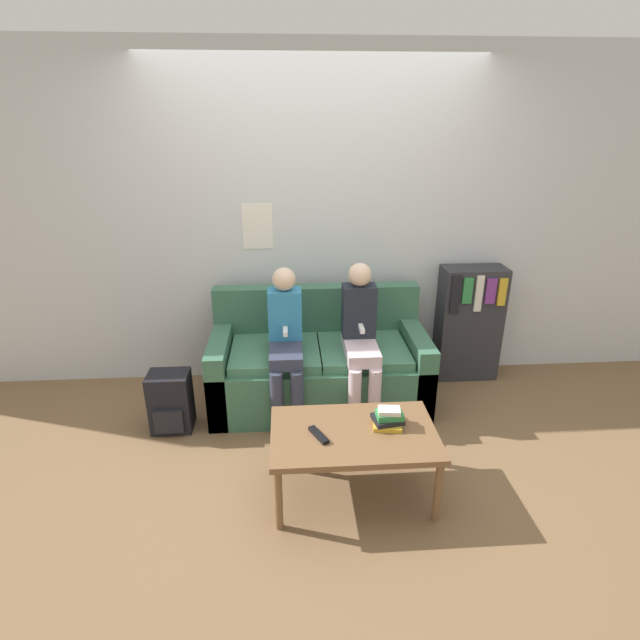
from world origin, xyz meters
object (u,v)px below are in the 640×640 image
(couch, at_px, (319,366))
(person_left, at_px, (286,338))
(bookshelf, at_px, (469,323))
(backpack, at_px, (171,402))
(coffee_table, at_px, (354,438))
(person_right, at_px, (360,335))
(tv_remote, at_px, (319,435))

(couch, xyz_separation_m, person_left, (-0.25, -0.19, 0.33))
(bookshelf, relative_size, backpack, 2.22)
(couch, distance_m, coffee_table, 1.08)
(coffee_table, bearing_deg, person_right, 79.76)
(backpack, bearing_deg, bookshelf, 15.22)
(person_left, distance_m, person_right, 0.54)
(couch, distance_m, person_right, 0.48)
(person_right, height_order, tv_remote, person_right)
(tv_remote, relative_size, bookshelf, 0.18)
(person_left, distance_m, backpack, 0.92)
(backpack, bearing_deg, couch, 17.16)
(coffee_table, xyz_separation_m, backpack, (-1.20, 0.74, -0.17))
(coffee_table, xyz_separation_m, person_right, (0.16, 0.89, 0.25))
(tv_remote, xyz_separation_m, bookshelf, (1.35, 1.41, 0.05))
(person_left, relative_size, bookshelf, 1.14)
(person_left, relative_size, backpack, 2.54)
(person_right, xyz_separation_m, tv_remote, (-0.36, -0.92, -0.19))
(person_right, distance_m, bookshelf, 1.11)
(person_left, height_order, backpack, person_left)
(couch, bearing_deg, person_right, -32.50)
(backpack, bearing_deg, coffee_table, -31.76)
(couch, relative_size, person_left, 1.47)
(tv_remote, bearing_deg, bookshelf, 19.92)
(backpack, bearing_deg, person_left, 9.95)
(coffee_table, relative_size, person_left, 0.86)
(person_left, height_order, person_right, person_right)
(coffee_table, relative_size, bookshelf, 0.98)
(bookshelf, xyz_separation_m, backpack, (-2.34, -0.64, -0.27))
(coffee_table, bearing_deg, couch, 96.81)
(couch, height_order, coffee_table, couch)
(backpack, bearing_deg, person_right, 6.16)
(couch, relative_size, tv_remote, 9.53)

